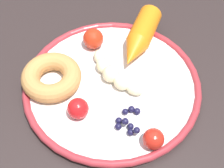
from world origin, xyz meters
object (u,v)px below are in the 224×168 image
object	(u,v)px
banana	(113,74)
blueberry_pile	(128,121)
dining_table	(86,127)
carrot_orange	(140,38)
tomato_near	(78,109)
tomato_mid	(153,139)
donut	(51,77)
plate	(112,85)
tomato_far	(93,39)

from	to	relation	value
banana	blueberry_pile	world-z (taller)	banana
dining_table	carrot_orange	distance (m)	0.20
carrot_orange	tomato_near	size ratio (longest dim) A/B	4.13
banana	tomato_mid	world-z (taller)	tomato_mid
dining_table	blueberry_pile	xyz separation A→B (m)	(0.06, -0.07, 0.12)
tomato_near	tomato_mid	bearing A→B (deg)	-35.83
banana	tomato_mid	xyz separation A→B (m)	(0.03, -0.13, 0.00)
donut	tomato_near	bearing A→B (deg)	-63.69
donut	tomato_mid	distance (m)	0.20
donut	tomato_near	distance (m)	0.08
donut	blueberry_pile	world-z (taller)	donut
plate	blueberry_pile	bearing A→B (deg)	-82.97
plate	banana	xyz separation A→B (m)	(0.00, 0.01, 0.02)
tomato_mid	tomato_far	bearing A→B (deg)	103.96
carrot_orange	tomato_mid	xyz separation A→B (m)	(-0.03, -0.20, -0.01)
banana	plate	bearing A→B (deg)	-109.42
blueberry_pile	donut	bearing A→B (deg)	136.70
donut	tomato_near	world-z (taller)	tomato_near
donut	tomato_far	size ratio (longest dim) A/B	2.68
dining_table	donut	size ratio (longest dim) A/B	9.98
carrot_orange	plate	bearing A→B (deg)	-130.50
tomato_near	donut	bearing A→B (deg)	116.31
banana	carrot_orange	size ratio (longest dim) A/B	0.81
plate	tomato_near	world-z (taller)	tomato_near
dining_table	carrot_orange	world-z (taller)	carrot_orange
plate	donut	world-z (taller)	donut
blueberry_pile	tomato_far	size ratio (longest dim) A/B	1.44
dining_table	plate	size ratio (longest dim) A/B	3.32
banana	blueberry_pile	bearing A→B (deg)	-86.55
donut	tomato_mid	size ratio (longest dim) A/B	3.14
plate	tomato_far	size ratio (longest dim) A/B	8.05
dining_table	blueberry_pile	world-z (taller)	blueberry_pile
donut	tomato_mid	bearing A→B (deg)	-46.66
plate	carrot_orange	world-z (taller)	carrot_orange
tomato_near	blueberry_pile	bearing A→B (deg)	-22.83
donut	banana	bearing A→B (deg)	-5.49
tomato_near	tomato_far	bearing A→B (deg)	71.88
blueberry_pile	tomato_mid	size ratio (longest dim) A/B	1.68
tomato_near	tomato_mid	size ratio (longest dim) A/B	1.05
tomato_mid	donut	bearing A→B (deg)	133.34
plate	tomato_near	bearing A→B (deg)	-142.08
tomato_mid	carrot_orange	bearing A→B (deg)	81.71
donut	carrot_orange	bearing A→B (deg)	18.70
carrot_orange	tomato_far	distance (m)	0.08
plate	carrot_orange	bearing A→B (deg)	49.50
dining_table	donut	distance (m)	0.14
tomato_near	tomato_far	xyz separation A→B (m)	(0.05, 0.14, 0.00)
banana	donut	xyz separation A→B (m)	(-0.10, 0.01, 0.00)
plate	carrot_orange	xyz separation A→B (m)	(0.07, 0.08, 0.02)
plate	donut	xyz separation A→B (m)	(-0.10, 0.02, 0.02)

